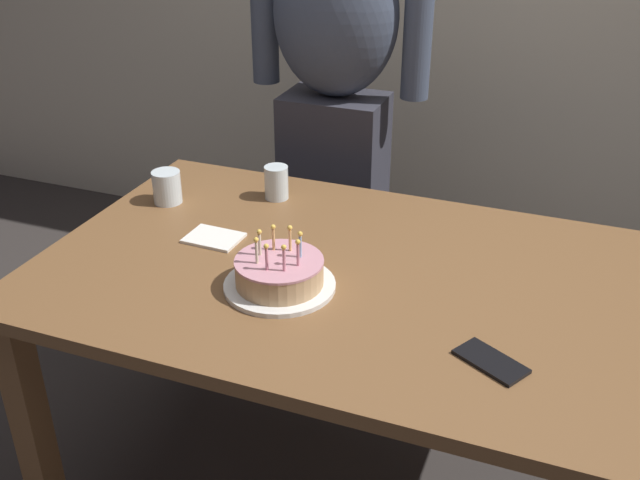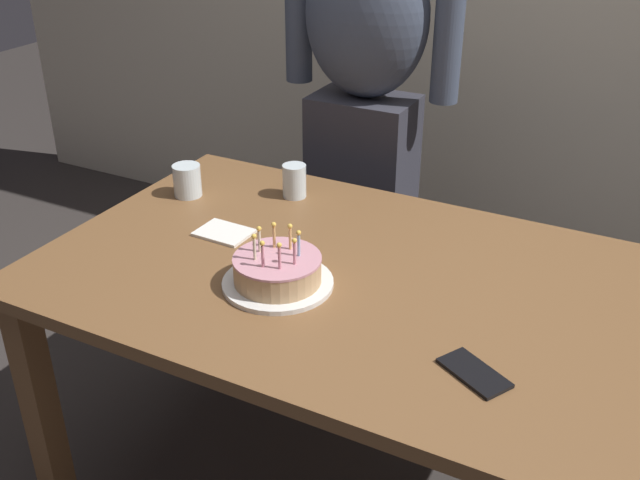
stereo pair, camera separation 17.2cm
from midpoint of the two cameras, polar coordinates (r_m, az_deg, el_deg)
name	(u,v)px [view 1 (the left image)]	position (r m, az deg, el deg)	size (l,w,h in m)	color
dining_table	(345,304)	(1.85, -0.73, -5.00)	(1.50, 0.96, 0.74)	brown
birthday_cake	(279,275)	(1.72, -6.01, -2.74)	(0.26, 0.26, 0.14)	white
water_glass_near	(276,182)	(2.16, -5.66, 4.36)	(0.07, 0.07, 0.10)	silver
water_glass_far	(167,187)	(2.19, -13.89, 3.91)	(0.08, 0.08, 0.09)	silver
cell_phone	(491,361)	(1.51, 9.79, -9.28)	(0.14, 0.07, 0.01)	black
napkin_stack	(214,238)	(1.97, -10.64, 0.09)	(0.14, 0.11, 0.01)	white
person_man_bearded	(335,109)	(2.50, -0.87, 9.97)	(0.61, 0.27, 1.66)	#33333D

